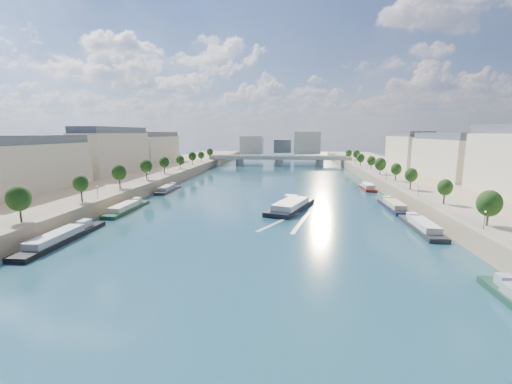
# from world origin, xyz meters

# --- Properties ---
(ground) EXTENTS (700.00, 700.00, 0.00)m
(ground) POSITION_xyz_m (0.00, 100.00, 0.00)
(ground) COLOR #0C2536
(ground) RESTS_ON ground
(quay_left) EXTENTS (44.00, 520.00, 5.00)m
(quay_left) POSITION_xyz_m (-72.00, 100.00, 2.50)
(quay_left) COLOR #9E8460
(quay_left) RESTS_ON ground
(quay_right) EXTENTS (44.00, 520.00, 5.00)m
(quay_right) POSITION_xyz_m (72.00, 100.00, 2.50)
(quay_right) COLOR #9E8460
(quay_right) RESTS_ON ground
(pave_left) EXTENTS (14.00, 520.00, 0.10)m
(pave_left) POSITION_xyz_m (-57.00, 100.00, 5.05)
(pave_left) COLOR gray
(pave_left) RESTS_ON quay_left
(pave_right) EXTENTS (14.00, 520.00, 0.10)m
(pave_right) POSITION_xyz_m (57.00, 100.00, 5.05)
(pave_right) COLOR gray
(pave_right) RESTS_ON quay_right
(trees_left) EXTENTS (4.80, 268.80, 8.26)m
(trees_left) POSITION_xyz_m (-55.00, 102.00, 10.48)
(trees_left) COLOR #382B1E
(trees_left) RESTS_ON ground
(trees_right) EXTENTS (4.80, 268.80, 8.26)m
(trees_right) POSITION_xyz_m (55.00, 110.00, 10.48)
(trees_right) COLOR #382B1E
(trees_right) RESTS_ON ground
(lamps_left) EXTENTS (0.36, 200.36, 4.28)m
(lamps_left) POSITION_xyz_m (-52.50, 90.00, 7.78)
(lamps_left) COLOR black
(lamps_left) RESTS_ON ground
(lamps_right) EXTENTS (0.36, 200.36, 4.28)m
(lamps_right) POSITION_xyz_m (52.50, 105.00, 7.78)
(lamps_right) COLOR black
(lamps_right) RESTS_ON ground
(buildings_left) EXTENTS (16.00, 226.00, 23.20)m
(buildings_left) POSITION_xyz_m (-85.00, 112.00, 16.45)
(buildings_left) COLOR beige
(buildings_left) RESTS_ON ground
(buildings_right) EXTENTS (16.00, 226.00, 23.20)m
(buildings_right) POSITION_xyz_m (85.00, 112.00, 16.45)
(buildings_right) COLOR beige
(buildings_right) RESTS_ON ground
(skyline) EXTENTS (79.00, 42.00, 22.00)m
(skyline) POSITION_xyz_m (3.19, 319.52, 14.66)
(skyline) COLOR beige
(skyline) RESTS_ON ground
(bridge) EXTENTS (112.00, 12.00, 8.15)m
(bridge) POSITION_xyz_m (0.00, 241.61, 5.08)
(bridge) COLOR #C1B79E
(bridge) RESTS_ON ground
(tour_barge) EXTENTS (17.77, 30.81, 4.03)m
(tour_barge) POSITION_xyz_m (9.87, 83.08, 1.16)
(tour_barge) COLOR black
(tour_barge) RESTS_ON ground
(wake) EXTENTS (16.02, 25.67, 0.04)m
(wake) POSITION_xyz_m (9.87, 66.53, 0.02)
(wake) COLOR silver
(wake) RESTS_ON ground
(moored_barges_left) EXTENTS (5.00, 159.25, 3.60)m
(moored_barges_left) POSITION_xyz_m (-45.50, 43.43, 0.84)
(moored_barges_left) COLOR #1B283C
(moored_barges_left) RESTS_ON ground
(moored_barges_right) EXTENTS (5.00, 165.60, 3.60)m
(moored_barges_right) POSITION_xyz_m (45.50, 53.49, 0.84)
(moored_barges_right) COLOR black
(moored_barges_right) RESTS_ON ground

